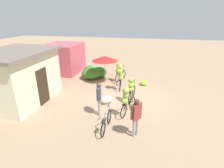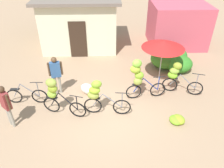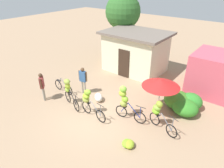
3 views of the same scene
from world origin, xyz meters
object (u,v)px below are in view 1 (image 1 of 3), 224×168
at_px(person_bystander, 99,95).
at_px(banana_pile_on_ground, 144,83).
at_px(bicycle_by_shop, 120,75).
at_px(building_low, 18,76).
at_px(market_umbrella, 105,58).
at_px(bicycle_near_pile, 126,99).
at_px(produce_sack, 107,100).
at_px(bicycle_leftmost, 106,122).
at_px(bicycle_rightmost, 119,71).
at_px(shop_pink, 64,58).
at_px(bicycle_center_loaded, 131,88).
at_px(person_vendor, 136,114).

bearing_deg(person_bystander, banana_pile_on_ground, -23.34).
bearing_deg(bicycle_by_shop, person_bystander, 172.15).
xyz_separation_m(building_low, person_bystander, (-0.57, -4.91, -0.43)).
bearing_deg(banana_pile_on_ground, person_bystander, 156.66).
bearing_deg(person_bystander, market_umbrella, 10.98).
relative_size(market_umbrella, bicycle_near_pile, 1.19).
xyz_separation_m(building_low, bicycle_by_shop, (2.79, -5.37, -0.45)).
xyz_separation_m(market_umbrella, produce_sack, (-3.26, -0.94, -1.60)).
relative_size(bicycle_leftmost, bicycle_rightmost, 1.02).
relative_size(produce_sack, person_bystander, 0.41).
relative_size(market_umbrella, bicycle_leftmost, 1.21).
xyz_separation_m(bicycle_near_pile, produce_sack, (1.03, 1.25, -0.67)).
relative_size(building_low, bicycle_rightmost, 2.85).
bearing_deg(produce_sack, banana_pile_on_ground, -29.82).
distance_m(shop_pink, produce_sack, 7.32).
xyz_separation_m(building_low, bicycle_near_pile, (-0.35, -6.23, -0.59)).
bearing_deg(bicycle_center_loaded, bicycle_leftmost, 165.68).
height_order(person_vendor, person_bystander, person_bystander).
relative_size(bicycle_center_loaded, person_bystander, 1.03).
bearing_deg(bicycle_center_loaded, person_bystander, 141.91).
height_order(shop_pink, market_umbrella, shop_pink).
bearing_deg(shop_pink, market_umbrella, -113.93).
xyz_separation_m(shop_pink, person_bystander, (-6.37, -5.07, -0.17)).
height_order(bicycle_leftmost, produce_sack, bicycle_leftmost).
height_order(bicycle_center_loaded, banana_pile_on_ground, bicycle_center_loaded).
bearing_deg(bicycle_near_pile, banana_pile_on_ground, -8.57).
distance_m(building_low, bicycle_by_shop, 6.07).
bearing_deg(person_vendor, bicycle_by_shop, 17.36).
bearing_deg(bicycle_by_shop, bicycle_near_pile, -164.71).
xyz_separation_m(bicycle_leftmost, banana_pile_on_ground, (5.70, -1.33, -0.21)).
xyz_separation_m(bicycle_rightmost, produce_sack, (-3.74, 0.02, -0.60)).
distance_m(bicycle_near_pile, bicycle_center_loaded, 1.54).
bearing_deg(market_umbrella, person_vendor, -154.34).
xyz_separation_m(shop_pink, person_vendor, (-7.69, -6.99, -0.19)).
bearing_deg(bicycle_by_shop, bicycle_leftmost, -177.68).
height_order(building_low, person_vendor, building_low).
distance_m(bicycle_by_shop, produce_sack, 2.29).
height_order(shop_pink, bicycle_center_loaded, shop_pink).
bearing_deg(produce_sack, bicycle_leftmost, -166.43).
xyz_separation_m(shop_pink, bicycle_by_shop, (-3.01, -5.53, -0.19)).
height_order(market_umbrella, banana_pile_on_ground, market_umbrella).
distance_m(bicycle_near_pile, banana_pile_on_ground, 4.47).
height_order(bicycle_rightmost, banana_pile_on_ground, bicycle_rightmost).
relative_size(building_low, bicycle_near_pile, 2.76).
bearing_deg(produce_sack, person_bystander, 176.80).
xyz_separation_m(bicycle_by_shop, person_vendor, (-4.68, -1.46, -0.00)).
bearing_deg(bicycle_by_shop, person_vendor, -162.64).
bearing_deg(bicycle_center_loaded, bicycle_near_pile, 177.68).
bearing_deg(bicycle_by_shop, bicycle_rightmost, 12.89).
xyz_separation_m(bicycle_center_loaded, person_bystander, (-1.76, 1.38, 0.20)).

